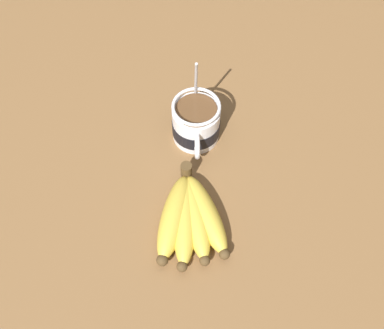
{
  "coord_description": "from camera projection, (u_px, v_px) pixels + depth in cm",
  "views": [
    {
      "loc": [
        37.89,
        0.94,
        69.93
      ],
      "look_at": [
        -0.55,
        2.04,
        7.15
      ],
      "focal_mm": 40.0,
      "sensor_mm": 36.0,
      "label": 1
    }
  ],
  "objects": [
    {
      "name": "banana_bunch",
      "position": [
        190.0,
        217.0,
        0.71
      ],
      "size": [
        18.78,
        13.71,
        4.49
      ],
      "color": "#4C381E",
      "rests_on": "table"
    },
    {
      "name": "coffee_mug",
      "position": [
        196.0,
        123.0,
        0.78
      ],
      "size": [
        13.44,
        8.88,
        17.49
      ],
      "color": "silver",
      "rests_on": "table"
    },
    {
      "name": "table",
      "position": [
        181.0,
        183.0,
        0.78
      ],
      "size": [
        132.92,
        132.92,
        3.23
      ],
      "color": "brown",
      "rests_on": "ground"
    }
  ]
}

